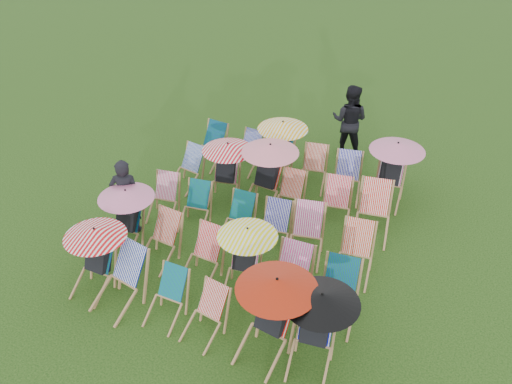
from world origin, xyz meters
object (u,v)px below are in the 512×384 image
at_px(deckchair_5, 315,329).
at_px(deckchair_29, 391,172).
at_px(person_left, 126,196).
at_px(person_rear, 350,120).
at_px(deckchair_0, 94,259).

distance_m(deckchair_5, deckchair_29, 4.62).
bearing_deg(deckchair_29, person_left, -148.22).
xyz_separation_m(deckchair_5, person_rear, (-1.33, 6.14, 0.18)).
bearing_deg(deckchair_0, person_left, 106.81).
bearing_deg(deckchair_29, person_rear, 127.99).
height_order(deckchair_0, person_rear, person_rear).
relative_size(deckchair_0, person_rear, 0.71).
bearing_deg(deckchair_5, person_left, 154.05).
bearing_deg(person_left, deckchair_5, 134.55).
distance_m(person_left, person_rear, 5.48).
relative_size(deckchair_29, person_rear, 0.76).
bearing_deg(person_rear, deckchair_5, 101.10).
bearing_deg(deckchair_5, person_rear, 96.06).
bearing_deg(deckchair_5, deckchair_0, 174.10).
bearing_deg(deckchair_0, deckchair_29, 51.28).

